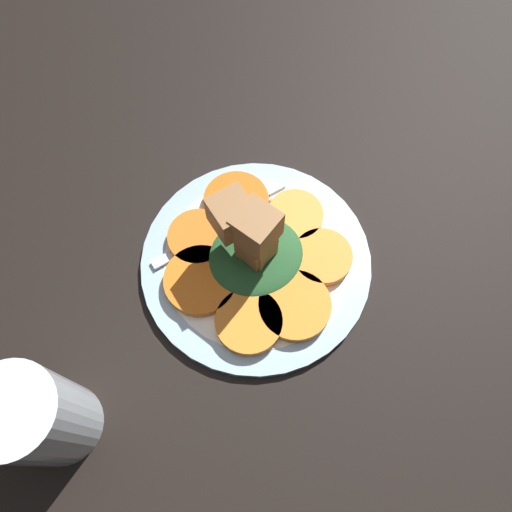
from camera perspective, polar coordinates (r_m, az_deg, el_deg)
table_slab at (r=58.00cm, az=0.00°, el=-1.23°), size 120.00×120.00×2.00cm
plate at (r=56.60cm, az=0.00°, el=-0.64°), size 25.98×25.98×1.05cm
carrot_slice_0 at (r=58.75cm, az=-2.28°, el=6.24°), size 7.64×7.64×1.25cm
carrot_slice_1 at (r=56.89cm, az=-6.64°, el=2.09°), size 6.85×6.85×1.25cm
carrot_slice_2 at (r=54.84cm, az=-6.41°, el=-2.65°), size 8.02×8.02×1.25cm
carrot_slice_3 at (r=52.97cm, az=-0.82°, el=-7.54°), size 7.12×7.12×1.25cm
carrot_slice_4 at (r=53.65cm, az=4.44°, el=-5.68°), size 7.81×7.81×1.25cm
carrot_slice_5 at (r=55.99cm, az=7.58°, el=-0.12°), size 6.65×6.65×1.25cm
carrot_slice_6 at (r=57.96cm, az=4.50°, el=4.61°), size 6.47×6.47×1.25cm
center_pile at (r=52.93cm, az=-0.37°, el=1.34°), size 10.89×9.80×9.98cm
fork at (r=57.77cm, az=-3.34°, el=3.49°), size 18.34×3.95×0.40cm
water_glass at (r=50.29cm, az=-23.56°, el=-16.59°), size 7.95×7.95×12.76cm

